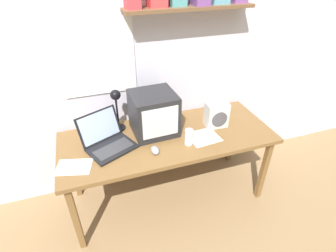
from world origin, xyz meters
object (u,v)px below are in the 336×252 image
Objects in this scene: juice_glass at (189,138)px; laptop at (107,139)px; printed_handout at (74,167)px; corner_desk at (168,141)px; space_heater at (216,115)px; crt_monitor at (154,113)px; computer_mouse at (155,150)px; desk_lamp at (116,104)px; open_notebook at (204,137)px.

laptop is at bearing 162.97° from juice_glass.
corner_desk is at bearing 10.99° from printed_handout.
crt_monitor is at bearing 172.77° from space_heater.
laptop is at bearing 34.83° from printed_handout.
desk_lamp is at bearing 119.29° from computer_mouse.
corner_desk is at bearing -28.38° from laptop.
desk_lamp is 0.49m from computer_mouse.
laptop is 0.32m from printed_handout.
computer_mouse is at bearing -173.27° from open_notebook.
desk_lamp reaches higher than crt_monitor.
open_notebook is (0.15, 0.04, -0.06)m from juice_glass.
open_notebook is 1.03m from printed_handout.
laptop is 0.39m from computer_mouse.
desk_lamp reaches higher than space_heater.
open_notebook is 0.93× the size of printed_handout.
juice_glass is at bearing 2.01° from computer_mouse.
laptop is 4.20× the size of computer_mouse.
laptop is at bearing -122.49° from desk_lamp.
space_heater is (0.82, -0.19, -0.15)m from desk_lamp.
crt_monitor is 0.32m from computer_mouse.
printed_handout is (-0.88, 0.01, -0.06)m from juice_glass.
computer_mouse reaches higher than corner_desk.
corner_desk is at bearing -25.81° from desk_lamp.
computer_mouse is 0.38× the size of printed_handout.
laptop is 0.78m from open_notebook.
juice_glass is at bearing -164.89° from open_notebook.
computer_mouse is at bearing -54.97° from laptop.
printed_handout is at bearing -169.50° from laptop.
computer_mouse is at bearing -177.99° from juice_glass.
laptop is (-0.49, 0.03, 0.12)m from corner_desk.
computer_mouse is at bearing -57.01° from desk_lamp.
juice_glass reaches higher than computer_mouse.
crt_monitor is 0.94× the size of desk_lamp.
printed_handout is (-1.03, -0.03, 0.00)m from open_notebook.
crt_monitor is 1.69× the size of space_heater.
computer_mouse is at bearing -1.61° from printed_handout.
printed_handout is at bearing 179.55° from juice_glass.
juice_glass is at bearing -149.83° from space_heater.
open_notebook is (0.64, -0.32, -0.25)m from desk_lamp.
printed_handout is (-0.76, -0.15, 0.06)m from corner_desk.
crt_monitor is at bearing -15.85° from desk_lamp.
corner_desk is 0.51m from laptop.
laptop is 0.29m from desk_lamp.
printed_handout is at bearing -133.84° from desk_lamp.
laptop is at bearing -178.74° from space_heater.
open_notebook is at bearing -35.18° from laptop.
juice_glass is 0.37m from space_heater.
juice_glass is 0.51× the size of open_notebook.
desk_lamp is 0.85m from space_heater.
crt_monitor reaches higher than corner_desk.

